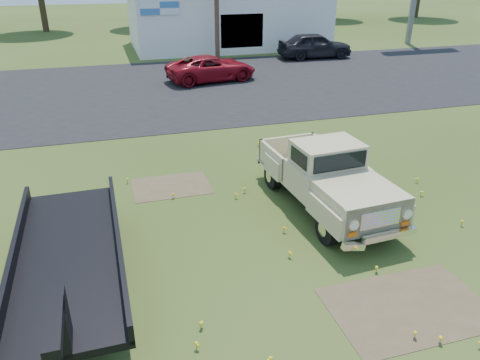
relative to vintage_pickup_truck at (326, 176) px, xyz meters
name	(u,v)px	position (x,y,z in m)	size (l,w,h in m)	color
ground	(278,238)	(-1.68, -1.09, -0.92)	(140.00, 140.00, 0.00)	#324616
asphalt_lot	(175,88)	(-1.68, 13.91, -0.92)	(90.00, 14.00, 0.02)	black
dirt_patch_a	(408,307)	(-0.18, -4.09, -0.92)	(3.00, 2.00, 0.01)	brown
dirt_patch_b	(171,186)	(-3.68, 2.41, -0.92)	(2.20, 1.60, 0.01)	brown
commercial_building	(227,17)	(4.32, 25.91, 1.18)	(14.20, 8.20, 4.15)	white
vintage_pickup_truck	(326,176)	(0.00, 0.00, 0.00)	(1.97, 5.08, 1.84)	tan
flatbed_trailer	(68,250)	(-6.27, -1.56, -0.09)	(2.03, 6.09, 1.66)	black
red_pickup	(211,68)	(0.49, 14.91, -0.25)	(2.23, 4.84, 1.35)	maroon
dark_sedan	(315,46)	(8.61, 19.37, -0.09)	(1.95, 4.86, 1.65)	black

